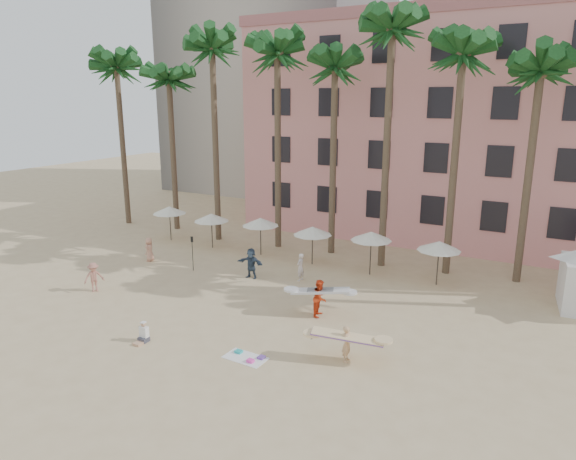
{
  "coord_description": "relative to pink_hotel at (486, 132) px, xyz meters",
  "views": [
    {
      "loc": [
        13.06,
        -16.1,
        10.54
      ],
      "look_at": [
        0.81,
        6.0,
        4.0
      ],
      "focal_mm": 32.0,
      "sensor_mm": 36.0,
      "label": 1
    }
  ],
  "objects": [
    {
      "name": "ground",
      "position": [
        -7.0,
        -26.0,
        -8.0
      ],
      "size": [
        120.0,
        120.0,
        0.0
      ],
      "primitive_type": "plane",
      "color": "#D1B789",
      "rests_on": "ground"
    },
    {
      "name": "carrier_yellow",
      "position": [
        -1.11,
        -24.18,
        -7.1
      ],
      "size": [
        3.01,
        1.57,
        1.55
      ],
      "color": "tan",
      "rests_on": "ground"
    },
    {
      "name": "beachgoers",
      "position": [
        -12.89,
        -19.39,
        -7.13
      ],
      "size": [
        11.06,
        8.09,
        1.84
      ],
      "color": "beige",
      "rests_on": "ground"
    },
    {
      "name": "umbrella_row",
      "position": [
        -10.0,
        -13.5,
        -5.67
      ],
      "size": [
        22.5,
        2.7,
        2.73
      ],
      "color": "#332B23",
      "rests_on": "ground"
    },
    {
      "name": "carrier_white",
      "position": [
        -4.05,
        -20.6,
        -7.01
      ],
      "size": [
        2.96,
        1.75,
        1.87
      ],
      "color": "#EE4219",
      "rests_on": "ground"
    },
    {
      "name": "beach_towel",
      "position": [
        -4.84,
        -25.98,
        -7.97
      ],
      "size": [
        1.84,
        1.07,
        0.14
      ],
      "color": "white",
      "rests_on": "ground"
    },
    {
      "name": "pink_hotel",
      "position": [
        0.0,
        0.0,
        0.0
      ],
      "size": [
        35.0,
        14.0,
        16.0
      ],
      "primitive_type": "cube",
      "color": "pink",
      "rests_on": "ground"
    },
    {
      "name": "paddle",
      "position": [
        -13.94,
        -18.3,
        -6.59
      ],
      "size": [
        0.18,
        0.04,
        2.23
      ],
      "color": "black",
      "rests_on": "ground"
    },
    {
      "name": "seated_man",
      "position": [
        -9.68,
        -26.99,
        -7.68
      ],
      "size": [
        0.41,
        0.71,
        0.93
      ],
      "color": "#3F3F4C",
      "rests_on": "ground"
    },
    {
      "name": "palm_row",
      "position": [
        -6.49,
        -11.0,
        4.97
      ],
      "size": [
        44.4,
        5.4,
        16.3
      ],
      "color": "brown",
      "rests_on": "ground"
    }
  ]
}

